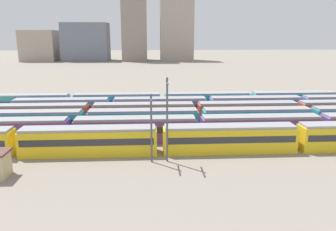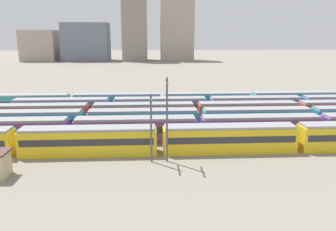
{
  "view_description": "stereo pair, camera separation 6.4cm",
  "coord_description": "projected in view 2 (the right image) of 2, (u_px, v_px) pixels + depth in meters",
  "views": [
    {
      "loc": [
        16.03,
        -42.74,
        15.6
      ],
      "look_at": [
        19.23,
        13.0,
        2.04
      ],
      "focal_mm": 35.6,
      "sensor_mm": 36.0,
      "label": 1
    },
    {
      "loc": [
        16.09,
        -42.75,
        15.6
      ],
      "look_at": [
        19.23,
        13.0,
        2.04
      ],
      "focal_mm": 35.6,
      "sensor_mm": 36.0,
      "label": 2
    }
  ],
  "objects": [
    {
      "name": "ground_plane",
      "position": [
        56.0,
        129.0,
        56.89
      ],
      "size": [
        600.0,
        600.0,
        0.0
      ],
      "primitive_type": "plane",
      "color": "gray"
    },
    {
      "name": "train_track_0",
      "position": [
        297.0,
        137.0,
        45.81
      ],
      "size": [
        112.5,
        3.06,
        3.75
      ],
      "color": "yellow",
      "rests_on": "ground_plane"
    },
    {
      "name": "train_track_1",
      "position": [
        198.0,
        128.0,
        50.15
      ],
      "size": [
        74.7,
        3.06,
        3.75
      ],
      "color": "#6B429E",
      "rests_on": "ground_plane"
    },
    {
      "name": "train_track_2",
      "position": [
        200.0,
        120.0,
        55.26
      ],
      "size": [
        74.7,
        3.06,
        3.75
      ],
      "color": "teal",
      "rests_on": "ground_plane"
    },
    {
      "name": "train_track_3",
      "position": [
        298.0,
        111.0,
        61.33
      ],
      "size": [
        112.5,
        3.06,
        3.75
      ],
      "color": "#BC4C38",
      "rests_on": "ground_plane"
    },
    {
      "name": "train_track_4",
      "position": [
        208.0,
        106.0,
        65.52
      ],
      "size": [
        74.7,
        3.06,
        3.75
      ],
      "color": "#4C70BC",
      "rests_on": "ground_plane"
    },
    {
      "name": "train_track_5",
      "position": [
        251.0,
        101.0,
        71.11
      ],
      "size": [
        112.5,
        3.06,
        3.75
      ],
      "color": "teal",
      "rests_on": "ground_plane"
    },
    {
      "name": "catenary_pole_0",
      "position": [
        151.0,
        125.0,
        40.84
      ],
      "size": [
        0.24,
        3.2,
        8.69
      ],
      "color": "#4C4C51",
      "rests_on": "ground_plane"
    },
    {
      "name": "catenary_pole_2",
      "position": [
        167.0,
        116.0,
        40.81
      ],
      "size": [
        0.24,
        3.2,
        10.66
      ],
      "color": "#4C4C51",
      "rests_on": "ground_plane"
    },
    {
      "name": "distant_building_0",
      "position": [
        41.0,
        46.0,
        202.73
      ],
      "size": [
        20.18,
        19.65,
        18.31
      ],
      "primitive_type": "cube",
      "color": "#A89989",
      "rests_on": "ground_plane"
    },
    {
      "name": "distant_building_1",
      "position": [
        87.0,
        42.0,
        203.75
      ],
      "size": [
        26.97,
        19.78,
        22.68
      ],
      "primitive_type": "cube",
      "color": "slate",
      "rests_on": "ground_plane"
    },
    {
      "name": "distant_building_2",
      "position": [
        135.0,
        22.0,
        202.53
      ],
      "size": [
        14.87,
        19.76,
        46.67
      ],
      "primitive_type": "cube",
      "color": "gray",
      "rests_on": "ground_plane"
    },
    {
      "name": "distant_building_3",
      "position": [
        177.0,
        28.0,
        204.79
      ],
      "size": [
        20.11,
        13.05,
        39.46
      ],
      "primitive_type": "cube",
      "color": "#A89989",
      "rests_on": "ground_plane"
    }
  ]
}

